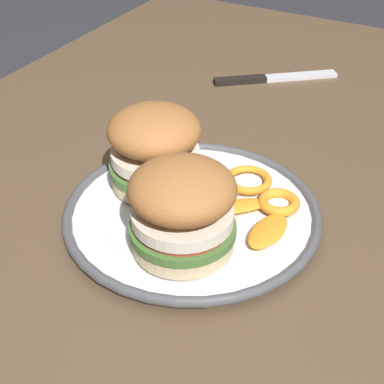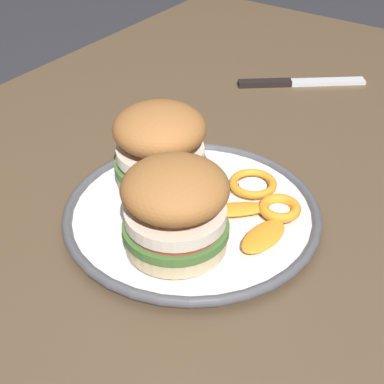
% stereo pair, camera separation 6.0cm
% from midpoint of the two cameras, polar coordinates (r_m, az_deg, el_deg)
% --- Properties ---
extents(dining_table, '(1.35, 0.91, 0.78)m').
position_cam_midpoint_polar(dining_table, '(0.82, 3.78, -5.06)').
color(dining_table, brown).
rests_on(dining_table, ground).
extents(dinner_plate, '(0.30, 0.30, 0.02)m').
position_cam_midpoint_polar(dinner_plate, '(0.68, 2.50, -2.16)').
color(dinner_plate, white).
rests_on(dinner_plate, dining_table).
extents(sandwich_half_left, '(0.16, 0.16, 0.10)m').
position_cam_midpoint_polar(sandwich_half_left, '(0.60, 1.22, -1.54)').
color(sandwich_half_left, beige).
rests_on(sandwich_half_left, dinner_plate).
extents(sandwich_half_right, '(0.15, 0.15, 0.10)m').
position_cam_midpoint_polar(sandwich_half_right, '(0.70, -0.70, 4.52)').
color(sandwich_half_right, beige).
rests_on(sandwich_half_right, dinner_plate).
extents(orange_peel_curled, '(0.07, 0.07, 0.01)m').
position_cam_midpoint_polar(orange_peel_curled, '(0.68, 11.08, -1.65)').
color(orange_peel_curled, orange).
rests_on(orange_peel_curled, dinner_plate).
extents(orange_peel_strip_long, '(0.07, 0.08, 0.01)m').
position_cam_midpoint_polar(orange_peel_strip_long, '(0.67, 6.82, -1.78)').
color(orange_peel_strip_long, orange).
rests_on(orange_peel_strip_long, dinner_plate).
extents(orange_peel_strip_short, '(0.07, 0.04, 0.01)m').
position_cam_midpoint_polar(orange_peel_strip_short, '(0.64, 9.67, -4.39)').
color(orange_peel_strip_short, orange).
rests_on(orange_peel_strip_short, dinner_plate).
extents(orange_peel_small_curl, '(0.08, 0.08, 0.01)m').
position_cam_midpoint_polar(orange_peel_small_curl, '(0.72, 8.50, 0.87)').
color(orange_peel_small_curl, orange).
rests_on(orange_peel_small_curl, dinner_plate).
extents(table_knife, '(0.15, 0.18, 0.01)m').
position_cam_midpoint_polar(table_knife, '(1.02, 11.57, 10.35)').
color(table_knife, silver).
rests_on(table_knife, dining_table).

